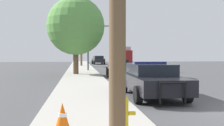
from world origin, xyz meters
TOP-DOWN VIEW (x-y plane):
  - sidewalk_left at (-5.10, 0.00)m, footprint 3.00×110.00m
  - police_car at (-2.34, 3.37)m, footprint 2.15×5.16m
  - fire_hydrant at (-4.45, -2.14)m, footprint 0.55×0.24m
  - traffic_light at (-2.93, 20.63)m, footprint 3.68×0.35m
  - car_background_distant at (-1.98, 40.49)m, footprint 2.18×4.76m
  - car_background_midblock at (-2.17, 14.55)m, footprint 2.08×4.24m
  - box_truck at (1.59, 36.25)m, footprint 2.90×6.69m
  - tree_sidewalk_far at (-5.00, 32.12)m, footprint 3.74×3.74m
  - tree_sidewalk_mid at (-5.64, 15.60)m, footprint 4.88×4.88m
  - traffic_cone at (-5.80, -1.89)m, footprint 0.35×0.35m

SIDE VIEW (x-z plane):
  - sidewalk_left at x=-5.10m, z-range 0.00..0.13m
  - traffic_cone at x=-5.80m, z-range 0.13..0.73m
  - fire_hydrant at x=-4.45m, z-range 0.15..0.93m
  - car_background_midblock at x=-2.17m, z-range 0.04..1.43m
  - police_car at x=-2.34m, z-range 0.00..1.50m
  - car_background_distant at x=-1.98m, z-range 0.04..1.51m
  - box_truck at x=1.59m, z-range 0.13..3.05m
  - traffic_light at x=-2.93m, z-range 1.13..5.84m
  - tree_sidewalk_mid at x=-5.64m, z-range 0.92..7.40m
  - tree_sidewalk_far at x=-5.00m, z-range 1.49..8.00m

